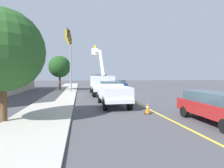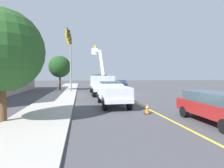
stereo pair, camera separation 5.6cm
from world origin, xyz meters
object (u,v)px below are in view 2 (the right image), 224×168
Objects in this scene: service_pickup_truck at (113,93)px; passing_minivan at (120,84)px; utility_bucket_truck at (101,82)px; traffic_cone_mid_front at (119,94)px; traffic_cone_leading at (147,108)px; traffic_signal_mast at (70,49)px; trailing_sedan at (215,106)px; traffic_cone_mid_rear at (112,89)px.

passing_minivan is at bearing -11.35° from service_pickup_truck.
passing_minivan is (8.93, -4.11, -0.63)m from utility_bucket_truck.
traffic_cone_leading is at bearing -176.98° from traffic_cone_mid_front.
service_pickup_truck is at bearing -155.86° from traffic_signal_mast.
traffic_cone_leading is at bearing 46.29° from trailing_sedan.
traffic_cone_mid_front is 0.09× the size of traffic_signal_mast.
trailing_sedan is at bearing -161.13° from utility_bucket_truck.
service_pickup_truck reaches higher than passing_minivan.
passing_minivan is at bearing -24.71° from utility_bucket_truck.
traffic_cone_leading is 0.93× the size of traffic_cone_mid_front.
utility_bucket_truck reaches higher than service_pickup_truck.
utility_bucket_truck is at bearing 10.61° from traffic_cone_leading.
traffic_cone_mid_front is at bearing -14.36° from service_pickup_truck.
utility_bucket_truck is at bearing -103.15° from traffic_signal_mast.
traffic_cone_leading is at bearing -169.39° from utility_bucket_truck.
traffic_cone_leading is 0.94× the size of traffic_cone_mid_rear.
service_pickup_truck is 7.06× the size of traffic_cone_mid_front.
utility_bucket_truck is at bearing 155.29° from passing_minivan.
traffic_cone_leading is at bearing -178.48° from traffic_cone_mid_rear.
traffic_cone_leading is 0.08× the size of traffic_signal_mast.
trailing_sedan is (-6.15, -4.81, -0.15)m from service_pickup_truck.
traffic_signal_mast is at bearing 76.85° from utility_bucket_truck.
utility_bucket_truck is 11.13× the size of traffic_cone_leading.
service_pickup_truck is at bearing 29.53° from traffic_cone_leading.
trailing_sedan is at bearing -150.15° from traffic_signal_mast.
traffic_cone_leading is (-12.65, -2.37, -1.24)m from utility_bucket_truck.
traffic_cone_mid_rear is (-5.37, 2.17, -0.58)m from passing_minivan.
service_pickup_truck reaches higher than trailing_sedan.
passing_minivan is 6.13× the size of traffic_cone_mid_rear.
utility_bucket_truck reaches higher than traffic_cone_mid_rear.
service_pickup_truck reaches higher than traffic_cone_mid_front.
utility_bucket_truck reaches higher than trailing_sedan.
traffic_cone_mid_front is (-3.65, -1.89, -1.21)m from utility_bucket_truck.
traffic_cone_mid_rear is at bearing 1.52° from traffic_cone_leading.
utility_bucket_truck is 4.23m from traffic_cone_mid_rear.
trailing_sedan is (-15.42, -5.27, -0.63)m from utility_bucket_truck.
service_pickup_truck is 5.84m from traffic_cone_mid_front.
utility_bucket_truck is 0.93× the size of traffic_signal_mast.
traffic_cone_mid_front is at bearing 16.01° from trailing_sedan.
service_pickup_truck is 12.94m from traffic_cone_mid_rear.
trailing_sedan is at bearing -133.71° from traffic_cone_leading.
traffic_cone_mid_front is 1.01× the size of traffic_cone_mid_rear.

